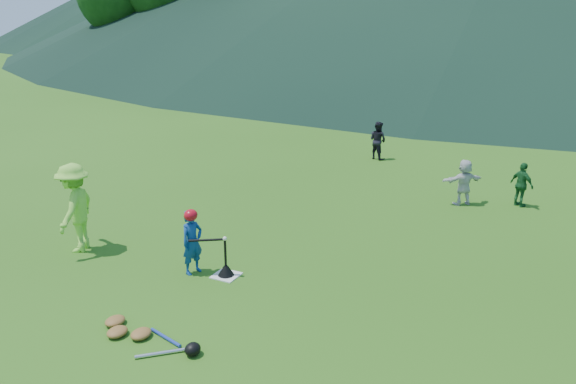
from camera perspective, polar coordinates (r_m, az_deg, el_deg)
The scene contains 12 objects.
ground at distance 10.43m, azimuth -6.30°, elevation -8.47°, with size 120.00×120.00×0.00m, color #2A5914.
home_plate at distance 10.42m, azimuth -6.30°, elevation -8.43°, with size 0.45×0.45×0.02m, color silver.
baseball at distance 10.13m, azimuth -6.44°, elevation -4.72°, with size 0.08×0.08×0.08m, color white.
batter_child at distance 10.40m, azimuth -9.70°, elevation -5.05°, with size 0.44×0.29×1.21m, color navy.
adult_coach at distance 11.90m, azimuth -20.80°, elevation -1.51°, with size 1.16×0.67×1.80m, color #8ADE41.
fielder_b at distance 18.60m, azimuth 9.10°, elevation 5.20°, with size 0.60×0.47×1.24m, color black.
fielder_c at distance 14.94m, azimuth 22.66°, elevation 0.68°, with size 0.65×0.27×1.11m, color #1B5A28.
fielder_d at distance 14.59m, azimuth 17.44°, elevation 0.96°, with size 1.07×0.34×1.16m, color silver.
batting_tee at distance 10.37m, azimuth -6.32°, elevation -7.83°, with size 0.30×0.30×0.68m.
batter_gear at distance 10.21m, azimuth -9.74°, elevation -2.54°, with size 0.70×0.34×0.57m.
equipment_pile at distance 8.81m, azimuth -14.76°, elevation -13.78°, with size 1.80×0.75×0.19m.
outfield_fence at distance 36.36m, azimuth 18.84°, elevation 10.68°, with size 70.07×0.08×1.33m.
Camera 1 is at (5.22, -7.78, 4.59)m, focal length 35.00 mm.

